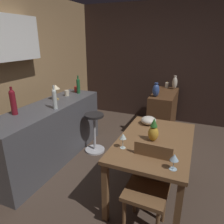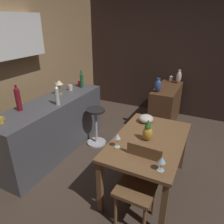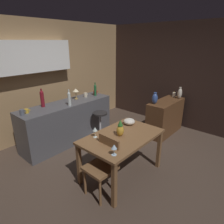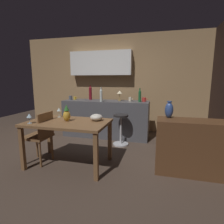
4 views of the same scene
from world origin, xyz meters
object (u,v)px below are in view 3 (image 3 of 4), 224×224
(cup_cream, at_px, (86,95))
(vase_ceramic_ivory, at_px, (180,93))
(dining_table, at_px, (122,140))
(counter_lamp, at_px, (76,91))
(sideboard_cabinet, at_px, (165,117))
(chair_near_window, at_px, (103,164))
(cup_red, at_px, (95,92))
(pineapple_centerpiece, at_px, (120,129))
(wine_glass_right, at_px, (114,147))
(fruit_bowl, at_px, (129,121))
(wine_bottle_ruby, at_px, (42,98))
(wine_bottle_clear, at_px, (69,98))
(cup_mustard, at_px, (27,111))
(pillar_candle_tall, at_px, (174,95))
(wine_glass_left, at_px, (95,129))
(bar_stool, at_px, (100,126))
(vase_ceramic_blue, at_px, (155,98))
(cup_slate, at_px, (22,112))
(wine_bottle_green, at_px, (95,90))

(cup_cream, relative_size, vase_ceramic_ivory, 0.39)
(dining_table, relative_size, counter_lamp, 5.32)
(sideboard_cabinet, bearing_deg, chair_near_window, -173.70)
(cup_red, bearing_deg, pineapple_centerpiece, -122.97)
(pineapple_centerpiece, bearing_deg, wine_glass_right, -149.12)
(fruit_bowl, distance_m, wine_bottle_ruby, 1.80)
(wine_bottle_clear, bearing_deg, chair_near_window, -111.15)
(pineapple_centerpiece, relative_size, cup_mustard, 2.60)
(wine_bottle_clear, bearing_deg, pillar_candle_tall, -27.25)
(counter_lamp, bearing_deg, wine_glass_left, -118.97)
(pineapple_centerpiece, relative_size, vase_ceramic_ivory, 0.97)
(wine_glass_left, relative_size, fruit_bowl, 0.83)
(chair_near_window, bearing_deg, pineapple_centerpiece, 8.78)
(bar_stool, xyz_separation_m, fruit_bowl, (-0.21, -0.95, 0.43))
(cup_cream, relative_size, counter_lamp, 0.45)
(wine_glass_right, bearing_deg, cup_cream, 57.63)
(sideboard_cabinet, bearing_deg, pillar_candle_tall, 4.50)
(wine_glass_right, bearing_deg, wine_bottle_ruby, 84.53)
(pineapple_centerpiece, bearing_deg, vase_ceramic_blue, 10.84)
(chair_near_window, relative_size, bar_stool, 1.30)
(dining_table, bearing_deg, wine_glass_left, 139.08)
(cup_cream, height_order, cup_slate, cup_slate)
(cup_red, bearing_deg, cup_cream, -179.32)
(sideboard_cabinet, relative_size, cup_mustard, 10.43)
(sideboard_cabinet, bearing_deg, vase_ceramic_ivory, -18.28)
(wine_glass_right, height_order, counter_lamp, counter_lamp)
(wine_bottle_ruby, distance_m, counter_lamp, 0.79)
(wine_bottle_clear, distance_m, counter_lamp, 0.47)
(wine_bottle_clear, xyz_separation_m, counter_lamp, (0.39, 0.27, 0.04))
(wine_bottle_ruby, relative_size, pillar_candle_tall, 2.72)
(wine_glass_left, xyz_separation_m, wine_bottle_clear, (0.41, 1.18, 0.18))
(wine_glass_left, bearing_deg, sideboard_cabinet, -1.54)
(dining_table, distance_m, wine_bottle_clear, 1.51)
(bar_stool, height_order, cup_cream, cup_cream)
(wine_bottle_clear, height_order, counter_lamp, wine_bottle_clear)
(wine_glass_right, relative_size, pillar_candle_tall, 1.13)
(sideboard_cabinet, xyz_separation_m, cup_red, (-0.88, 1.49, 0.54))
(cup_slate, xyz_separation_m, counter_lamp, (1.28, 0.07, 0.14))
(cup_slate, height_order, vase_ceramic_ivory, vase_ceramic_ivory)
(wine_glass_left, xyz_separation_m, pineapple_centerpiece, (0.30, -0.26, -0.01))
(wine_glass_left, bearing_deg, chair_near_window, -116.91)
(cup_slate, distance_m, pillar_candle_tall, 3.52)
(wine_bottle_green, distance_m, cup_red, 0.17)
(cup_slate, bearing_deg, vase_ceramic_blue, -29.17)
(wine_glass_left, height_order, wine_glass_right, wine_glass_left)
(wine_bottle_ruby, bearing_deg, pillar_candle_tall, -29.44)
(chair_near_window, xyz_separation_m, wine_glass_right, (-0.02, -0.22, 0.37))
(chair_near_window, relative_size, fruit_bowl, 4.29)
(fruit_bowl, height_order, vase_ceramic_ivory, vase_ceramic_ivory)
(cup_cream, xyz_separation_m, vase_ceramic_blue, (0.83, -1.38, -0.01))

